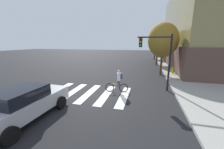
{
  "coord_description": "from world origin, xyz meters",
  "views": [
    {
      "loc": [
        3.43,
        -8.76,
        3.61
      ],
      "look_at": [
        1.12,
        0.48,
        1.39
      ],
      "focal_mm": 22.01,
      "sensor_mm": 36.0,
      "label": 1
    }
  ],
  "objects_px": {
    "street_tree_near": "(163,40)",
    "fire_hydrant": "(173,70)",
    "street_tree_far": "(155,43)",
    "cyclist": "(118,81)",
    "traffic_light_near": "(158,53)",
    "sedan_near": "(22,104)",
    "street_tree_mid": "(158,42)"
  },
  "relations": [
    {
      "from": "fire_hydrant",
      "to": "cyclist",
      "type": "bearing_deg",
      "value": -124.14
    },
    {
      "from": "traffic_light_near",
      "to": "cyclist",
      "type": "bearing_deg",
      "value": -155.57
    },
    {
      "from": "traffic_light_near",
      "to": "fire_hydrant",
      "type": "relative_size",
      "value": 5.38
    },
    {
      "from": "street_tree_near",
      "to": "traffic_light_near",
      "type": "bearing_deg",
      "value": -98.45
    },
    {
      "from": "sedan_near",
      "to": "cyclist",
      "type": "xyz_separation_m",
      "value": [
        3.62,
        4.79,
        0.02
      ]
    },
    {
      "from": "fire_hydrant",
      "to": "sedan_near",
      "type": "bearing_deg",
      "value": -125.33
    },
    {
      "from": "traffic_light_near",
      "to": "street_tree_mid",
      "type": "relative_size",
      "value": 0.76
    },
    {
      "from": "traffic_light_near",
      "to": "street_tree_near",
      "type": "relative_size",
      "value": 0.73
    },
    {
      "from": "traffic_light_near",
      "to": "street_tree_far",
      "type": "relative_size",
      "value": 0.81
    },
    {
      "from": "fire_hydrant",
      "to": "street_tree_far",
      "type": "relative_size",
      "value": 0.15
    },
    {
      "from": "fire_hydrant",
      "to": "street_tree_far",
      "type": "distance_m",
      "value": 14.97
    },
    {
      "from": "cyclist",
      "to": "fire_hydrant",
      "type": "distance_m",
      "value": 8.77
    },
    {
      "from": "cyclist",
      "to": "fire_hydrant",
      "type": "bearing_deg",
      "value": 55.86
    },
    {
      "from": "street_tree_near",
      "to": "street_tree_mid",
      "type": "height_order",
      "value": "street_tree_near"
    },
    {
      "from": "traffic_light_near",
      "to": "street_tree_far",
      "type": "xyz_separation_m",
      "value": [
        0.84,
        20.61,
        0.65
      ]
    },
    {
      "from": "cyclist",
      "to": "street_tree_far",
      "type": "height_order",
      "value": "street_tree_far"
    },
    {
      "from": "cyclist",
      "to": "street_tree_far",
      "type": "bearing_deg",
      "value": 80.65
    },
    {
      "from": "cyclist",
      "to": "street_tree_far",
      "type": "xyz_separation_m",
      "value": [
        3.6,
        21.86,
        2.67
      ]
    },
    {
      "from": "cyclist",
      "to": "street_tree_near",
      "type": "distance_m",
      "value": 8.12
    },
    {
      "from": "fire_hydrant",
      "to": "street_tree_far",
      "type": "height_order",
      "value": "street_tree_far"
    },
    {
      "from": "fire_hydrant",
      "to": "street_tree_far",
      "type": "xyz_separation_m",
      "value": [
        -1.32,
        14.61,
        2.98
      ]
    },
    {
      "from": "traffic_light_near",
      "to": "fire_hydrant",
      "type": "bearing_deg",
      "value": 70.21
    },
    {
      "from": "traffic_light_near",
      "to": "sedan_near",
      "type": "bearing_deg",
      "value": -136.54
    },
    {
      "from": "fire_hydrant",
      "to": "street_tree_mid",
      "type": "xyz_separation_m",
      "value": [
        -1.37,
        6.74,
        3.19
      ]
    },
    {
      "from": "sedan_near",
      "to": "street_tree_mid",
      "type": "distance_m",
      "value": 20.31
    },
    {
      "from": "street_tree_near",
      "to": "fire_hydrant",
      "type": "bearing_deg",
      "value": 24.05
    },
    {
      "from": "sedan_near",
      "to": "fire_hydrant",
      "type": "bearing_deg",
      "value": 54.67
    },
    {
      "from": "sedan_near",
      "to": "street_tree_near",
      "type": "distance_m",
      "value": 13.84
    },
    {
      "from": "cyclist",
      "to": "street_tree_mid",
      "type": "relative_size",
      "value": 0.31
    },
    {
      "from": "traffic_light_near",
      "to": "street_tree_far",
      "type": "distance_m",
      "value": 20.64
    },
    {
      "from": "sedan_near",
      "to": "traffic_light_near",
      "type": "height_order",
      "value": "traffic_light_near"
    },
    {
      "from": "street_tree_near",
      "to": "street_tree_mid",
      "type": "xyz_separation_m",
      "value": [
        -0.01,
        7.35,
        -0.14
      ]
    }
  ]
}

